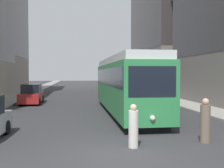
# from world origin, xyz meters

# --- Properties ---
(ground_plane) EXTENTS (200.00, 200.00, 0.00)m
(ground_plane) POSITION_xyz_m (0.00, 0.00, 0.00)
(ground_plane) COLOR #303033
(sidewalk_left) EXTENTS (2.56, 120.00, 0.15)m
(sidewalk_left) POSITION_xyz_m (-8.20, 40.00, 0.07)
(sidewalk_left) COLOR gray
(sidewalk_left) RESTS_ON ground
(sidewalk_right) EXTENTS (2.56, 120.00, 0.15)m
(sidewalk_right) POSITION_xyz_m (8.20, 40.00, 0.07)
(sidewalk_right) COLOR gray
(sidewalk_right) RESTS_ON ground
(streetcar) EXTENTS (2.63, 14.45, 3.89)m
(streetcar) POSITION_xyz_m (1.89, 10.02, 2.10)
(streetcar) COLOR black
(streetcar) RESTS_ON ground
(transit_bus) EXTENTS (2.62, 12.52, 3.45)m
(transit_bus) POSITION_xyz_m (5.30, 26.09, 1.95)
(transit_bus) COLOR black
(transit_bus) RESTS_ON ground
(parked_car_left_mid) EXTENTS (1.97, 4.89, 1.82)m
(parked_car_left_mid) POSITION_xyz_m (-5.62, 17.33, 0.84)
(parked_car_left_mid) COLOR black
(parked_car_left_mid) RESTS_ON ground
(pedestrian_crossing_near) EXTENTS (0.37, 0.37, 1.65)m
(pedestrian_crossing_near) POSITION_xyz_m (0.63, 1.00, 0.77)
(pedestrian_crossing_near) COLOR beige
(pedestrian_crossing_near) RESTS_ON ground
(pedestrian_crossing_far) EXTENTS (0.40, 0.40, 1.81)m
(pedestrian_crossing_far) POSITION_xyz_m (3.66, 1.35, 0.84)
(pedestrian_crossing_far) COLOR #6B5B4C
(pedestrian_crossing_far) RESTS_ON ground
(building_right_midblock) EXTENTS (12.29, 20.11, 26.48)m
(building_right_midblock) POSITION_xyz_m (15.32, 35.21, 13.64)
(building_right_midblock) COLOR slate
(building_right_midblock) RESTS_ON ground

